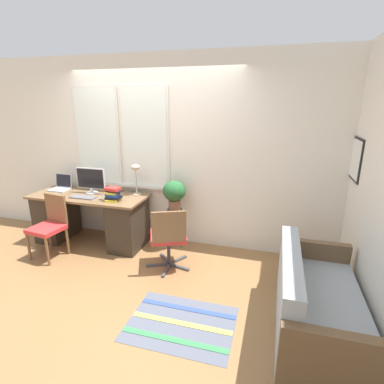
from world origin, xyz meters
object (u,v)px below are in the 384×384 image
Objects in this scene: potted_plant at (174,192)px; mouse at (100,199)px; monitor at (91,180)px; plant_stand at (175,215)px; office_chair_swivel at (169,237)px; couch_loveseat at (315,309)px; desk_chair_wooden at (50,225)px; book_stack at (113,194)px; desk_lamp at (136,171)px; laptop at (61,186)px; keyboard at (83,197)px.

mouse is at bearing -161.92° from potted_plant.
monitor reaches higher than plant_stand.
plant_stand is (1.27, 0.08, -0.44)m from monitor.
couch_loveseat is at bearing 133.12° from office_chair_swivel.
monitor is 0.54× the size of desk_chair_wooden.
monitor reaches higher than mouse.
book_stack reaches higher than mouse.
desk_lamp reaches higher than couch_loveseat.
desk_lamp is (0.38, 0.36, 0.34)m from mouse.
mouse is 0.11× the size of plant_stand.
mouse is at bearing 40.36° from desk_chair_wooden.
potted_plant is at bearing 1.42° from laptop.
keyboard is at bearing 72.26° from couch_loveseat.
potted_plant is at bearing 18.08° from mouse.
keyboard is at bearing -151.93° from desk_lamp.
mouse is 0.14× the size of desk_lamp.
book_stack is 0.56× the size of potted_plant.
monitor is 0.70m from desk_lamp.
potted_plant is (0.78, 0.31, 0.00)m from book_stack.
desk_chair_wooden reaches higher than plant_stand.
desk_chair_wooden is 1.75m from potted_plant.
book_stack is at bearing 33.75° from desk_chair_wooden.
laptop is 0.34× the size of office_chair_swivel.
laptop reaches higher than couch_loveseat.
potted_plant is (0.00, 0.00, 0.34)m from plant_stand.
couch_loveseat is at bearing -35.93° from potted_plant.
plant_stand is at bearing 18.08° from mouse.
plant_stand is (-1.78, 1.29, 0.23)m from couch_loveseat.
monitor is 1.10× the size of potted_plant.
laptop is 1.87m from plant_stand.
book_stack is at bearing 2.91° from mouse.
monitor reaches higher than couch_loveseat.
desk_lamp is 0.48m from book_stack.
laptop is at bearing 121.52° from desk_chair_wooden.
monitor is 3.35m from couch_loveseat.
monitor is 7.00× the size of mouse.
mouse is 0.16× the size of potted_plant.
office_chair_swivel is 1.40× the size of plant_stand.
desk_lamp reaches higher than keyboard.
desk_chair_wooden is at bearing -114.89° from monitor.
keyboard is 0.28m from mouse.
laptop is at bearing 166.14° from book_stack.
desk_lamp reaches higher than monitor.
desk_lamp is 0.54× the size of office_chair_swivel.
potted_plant is at bearing 13.98° from keyboard.
monitor reaches higher than laptop.
keyboard is at bearing -166.02° from potted_plant.
mouse is at bearing -161.92° from plant_stand.
laptop is 0.77× the size of keyboard.
desk_chair_wooden is at bearing -142.59° from desk_lamp.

